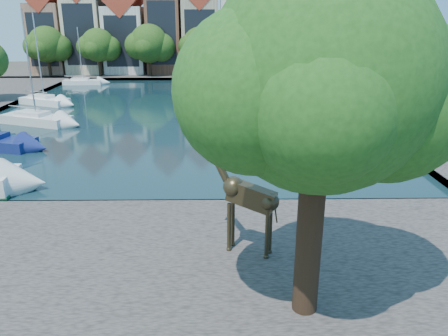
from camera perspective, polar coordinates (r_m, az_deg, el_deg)
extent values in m
plane|color=#38332B|center=(23.38, -12.49, -5.19)|extent=(160.00, 160.00, 0.00)
cube|color=black|center=(46.08, -6.79, 7.22)|extent=(38.00, 50.00, 0.08)
cube|color=#544C49|center=(17.29, -17.07, -13.96)|extent=(50.00, 14.00, 0.50)
cube|color=#544C49|center=(77.55, -4.47, 12.27)|extent=(60.00, 16.00, 0.50)
cube|color=#544C49|center=(50.09, 23.21, 7.02)|extent=(14.00, 52.00, 0.50)
cylinder|color=#332114|center=(13.67, 11.10, -8.22)|extent=(0.80, 0.80, 5.50)
sphere|color=#1B4714|center=(12.28, 12.50, 11.54)|extent=(6.40, 6.40, 6.40)
sphere|color=#1B4714|center=(13.22, 20.23, 8.53)|extent=(4.80, 4.80, 4.80)
sphere|color=#1B4714|center=(11.65, 4.25, 9.95)|extent=(4.48, 4.48, 4.48)
cube|color=#946851|center=(81.78, -21.51, 15.46)|extent=(5.39, 9.00, 11.00)
cube|color=black|center=(77.58, -22.65, 15.19)|extent=(4.40, 0.05, 8.25)
cube|color=beige|center=(79.91, -17.38, 16.38)|extent=(5.88, 9.00, 12.50)
cube|color=black|center=(75.61, -18.32, 16.18)|extent=(4.80, 0.05, 9.38)
cube|color=silver|center=(78.44, -12.56, 16.00)|extent=(6.37, 9.00, 10.50)
cube|color=black|center=(74.05, -13.25, 15.79)|extent=(5.20, 0.05, 7.88)
cube|color=brown|center=(77.39, -7.70, 17.16)|extent=(5.39, 9.00, 13.00)
cube|color=black|center=(72.94, -8.11, 17.03)|extent=(4.40, 0.05, 9.75)
cube|color=tan|center=(76.98, -3.04, 16.73)|extent=(5.88, 9.00, 11.50)
cube|color=black|center=(72.50, -3.16, 16.58)|extent=(4.80, 0.05, 8.62)
cube|color=beige|center=(77.01, 2.02, 16.93)|extent=(6.37, 9.00, 12.00)
cube|color=black|center=(72.54, 2.20, 16.79)|extent=(5.20, 0.05, 9.00)
cube|color=#885F41|center=(77.63, 7.01, 16.27)|extent=(5.39, 9.00, 10.50)
cube|color=black|center=(73.20, 7.49, 16.09)|extent=(4.40, 0.05, 7.88)
cylinder|color=#332114|center=(76.55, -21.83, 12.30)|extent=(0.50, 0.50, 3.20)
sphere|color=#1A4012|center=(76.30, -22.14, 14.74)|extent=(5.60, 5.60, 5.60)
sphere|color=#1A4012|center=(76.05, -20.79, 14.46)|extent=(4.20, 4.20, 4.20)
sphere|color=#1A4012|center=(76.50, -23.33, 14.39)|extent=(3.92, 3.92, 3.92)
cylinder|color=#332114|center=(74.14, -15.91, 12.74)|extent=(0.50, 0.50, 3.20)
sphere|color=#1A4012|center=(73.89, -16.13, 15.17)|extent=(5.20, 5.20, 5.20)
sphere|color=#1A4012|center=(73.83, -14.83, 14.88)|extent=(3.90, 3.90, 3.90)
sphere|color=#1A4012|center=(73.90, -17.30, 14.86)|extent=(3.64, 3.64, 3.64)
cylinder|color=#332114|center=(72.53, -9.63, 13.06)|extent=(0.50, 0.50, 3.20)
sphere|color=#1A4012|center=(72.27, -9.78, 15.74)|extent=(6.00, 6.00, 6.00)
sphere|color=#1A4012|center=(72.36, -8.26, 15.35)|extent=(4.50, 4.50, 4.50)
sphere|color=#1A4012|center=(72.15, -11.16, 15.42)|extent=(4.20, 4.20, 4.20)
cylinder|color=#332114|center=(71.79, -3.13, 13.23)|extent=(0.50, 0.50, 3.20)
sphere|color=#1A4012|center=(71.53, -3.18, 15.80)|extent=(5.40, 5.40, 5.40)
sphere|color=#1A4012|center=(71.82, -1.82, 15.40)|extent=(4.05, 4.05, 4.05)
sphere|color=#1A4012|center=(71.22, -4.43, 15.54)|extent=(3.78, 3.78, 3.78)
cylinder|color=#332114|center=(71.93, 3.42, 13.24)|extent=(0.50, 0.50, 3.20)
sphere|color=#1A4012|center=(71.67, 3.48, 15.90)|extent=(5.80, 5.80, 5.80)
sphere|color=#1A4012|center=(72.15, 4.88, 15.43)|extent=(4.35, 4.35, 4.35)
sphere|color=#1A4012|center=(71.19, 2.17, 15.66)|extent=(4.06, 4.06, 4.06)
cylinder|color=#332114|center=(72.96, 9.87, 13.08)|extent=(0.50, 0.50, 3.20)
sphere|color=#1A4012|center=(72.71, 10.01, 15.56)|extent=(5.20, 5.20, 5.20)
sphere|color=#1A4012|center=(73.33, 11.19, 15.11)|extent=(3.90, 3.90, 3.90)
sphere|color=#1A4012|center=(72.08, 8.90, 15.38)|extent=(3.64, 3.64, 3.64)
cylinder|color=#372D1B|center=(17.52, 0.66, -7.74)|extent=(0.16, 0.16, 2.06)
cylinder|color=#372D1B|center=(17.88, 1.16, -7.15)|extent=(0.16, 0.16, 2.06)
cylinder|color=#372D1B|center=(17.08, 5.64, -8.58)|extent=(0.16, 0.16, 2.06)
cylinder|color=#372D1B|center=(17.45, 6.04, -7.96)|extent=(0.16, 0.16, 2.06)
cube|color=#372D1B|center=(16.87, 3.59, -3.72)|extent=(2.05, 1.27, 1.20)
cylinder|color=#372D1B|center=(16.88, -1.04, 1.19)|extent=(1.33, 0.78, 2.13)
cube|color=#372D1B|center=(16.87, -3.28, 4.84)|extent=(0.60, 0.38, 0.33)
cube|color=silver|center=(44.07, -23.29, 5.99)|extent=(7.07, 4.64, 1.03)
cube|color=silver|center=(44.00, -23.34, 6.42)|extent=(3.32, 2.60, 0.57)
cylinder|color=#B2B2B7|center=(43.35, -24.15, 12.28)|extent=(0.14, 0.14, 9.22)
cube|color=white|center=(53.77, -22.41, 8.19)|extent=(6.18, 4.28, 0.96)
cube|color=white|center=(53.72, -22.46, 8.53)|extent=(2.93, 2.36, 0.53)
cylinder|color=#B2B2B7|center=(53.19, -23.08, 13.25)|extent=(0.13, 0.13, 9.05)
cube|color=silver|center=(68.38, -17.96, 10.71)|extent=(5.56, 2.18, 0.84)
cube|color=silver|center=(68.34, -17.98, 10.94)|extent=(2.46, 1.46, 0.47)
cylinder|color=#B2B2B7|center=(67.98, -18.30, 13.97)|extent=(0.11, 0.11, 7.38)
cube|color=silver|center=(33.07, 13.86, 2.85)|extent=(4.97, 1.97, 0.81)
cube|color=silver|center=(33.00, 13.90, 3.30)|extent=(2.20, 1.31, 0.45)
cylinder|color=#B2B2B7|center=(32.19, 14.46, 10.07)|extent=(0.11, 0.11, 7.99)
cube|color=navy|center=(43.05, 10.67, 6.93)|extent=(8.90, 5.98, 1.01)
cube|color=navy|center=(42.98, 10.70, 7.37)|extent=(4.19, 3.33, 0.56)
cylinder|color=#B2B2B7|center=(42.21, 11.20, 15.17)|extent=(0.14, 0.14, 11.83)
cube|color=white|center=(48.14, 11.59, 8.10)|extent=(5.66, 3.43, 0.94)
cube|color=white|center=(48.08, 11.61, 8.46)|extent=(2.63, 1.97, 0.52)
cylinder|color=#B2B2B7|center=(47.49, 11.98, 13.75)|extent=(0.13, 0.13, 9.02)
cube|color=silver|center=(64.83, 5.68, 11.14)|extent=(4.94, 2.41, 0.90)
cube|color=silver|center=(64.79, 5.69, 11.40)|extent=(2.23, 1.48, 0.50)
cylinder|color=#B2B2B7|center=(64.41, 5.80, 14.65)|extent=(0.12, 0.12, 7.47)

